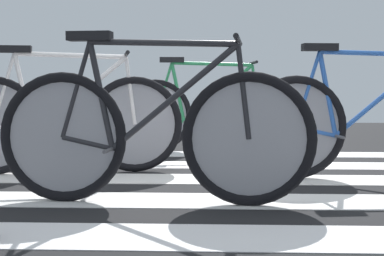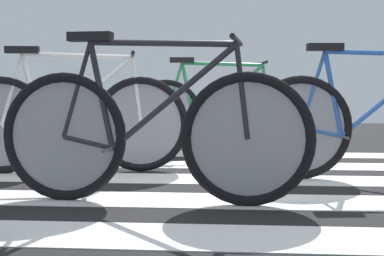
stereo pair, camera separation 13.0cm
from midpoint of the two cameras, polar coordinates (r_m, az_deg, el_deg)
The scene contains 6 objects.
ground at distance 3.71m, azimuth 1.33°, elevation -5.93°, with size 18.00×14.00×0.02m.
crosswalk_markings at distance 3.60m, azimuth 0.77°, elevation -6.06°, with size 5.40×4.28×0.00m.
bicycle_1_of_4 at distance 3.12m, azimuth -5.05°, elevation -0.50°, with size 1.74×0.52×0.93m.
bicycle_2_of_4 at distance 4.18m, azimuth 16.07°, elevation 0.48°, with size 1.73×0.52×0.93m.
bicycle_3_of_4 at distance 4.35m, azimuth -13.32°, elevation 0.66°, with size 1.71×0.56×0.93m.
bicycle_4_of_4 at distance 5.72m, azimuth 0.81°, elevation 1.52°, with size 1.73×0.52×0.93m.
Camera 1 is at (0.01, -3.66, 0.64)m, focal length 53.93 mm.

